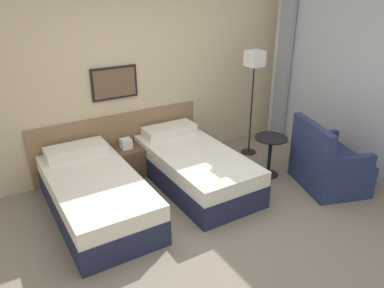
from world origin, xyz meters
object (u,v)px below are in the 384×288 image
at_px(bed_near_door, 96,195).
at_px(floor_lamp, 254,69).
at_px(nightstand, 127,161).
at_px(armchair, 327,166).
at_px(side_table, 270,149).
at_px(bed_near_window, 194,167).

relative_size(bed_near_door, floor_lamp, 1.17).
height_order(nightstand, armchair, armchair).
xyz_separation_m(bed_near_door, nightstand, (0.68, 0.70, -0.03)).
xyz_separation_m(floor_lamp, armchair, (0.21, -1.36, -1.07)).
bearing_deg(side_table, bed_near_door, 172.04).
xyz_separation_m(bed_near_window, armchair, (1.50, -0.96, 0.04)).
distance_m(bed_near_window, side_table, 1.10).
relative_size(nightstand, side_table, 0.96).
height_order(bed_near_door, bed_near_window, same).
distance_m(floor_lamp, armchair, 1.75).
bearing_deg(floor_lamp, bed_near_door, -171.30).
bearing_deg(bed_near_window, bed_near_door, 180.00).
bearing_deg(bed_near_door, armchair, -18.59).
height_order(bed_near_door, floor_lamp, floor_lamp).
xyz_separation_m(floor_lamp, side_table, (-0.25, -0.74, -0.95)).
distance_m(nightstand, floor_lamp, 2.29).
bearing_deg(bed_near_door, nightstand, 45.71).
distance_m(bed_near_door, side_table, 2.42).
height_order(bed_near_door, side_table, bed_near_door).
xyz_separation_m(bed_near_window, nightstand, (-0.68, 0.70, -0.03)).
xyz_separation_m(bed_near_door, armchair, (2.86, -0.96, 0.04)).
height_order(bed_near_door, nightstand, bed_near_door).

